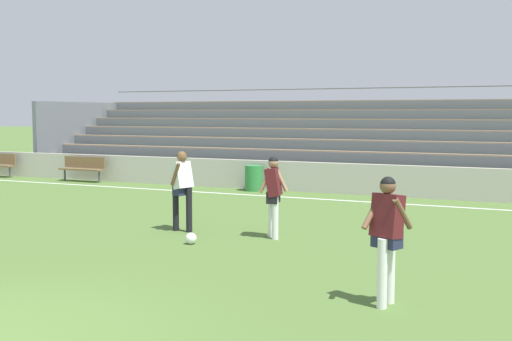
{
  "coord_description": "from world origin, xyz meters",
  "views": [
    {
      "loc": [
        5.63,
        -4.68,
        2.52
      ],
      "look_at": [
        0.1,
        7.79,
        1.24
      ],
      "focal_mm": 43.71,
      "sensor_mm": 36.0,
      "label": 1
    }
  ],
  "objects_px": {
    "player_white_wide_right": "(182,184)",
    "player_dark_wide_left": "(387,229)",
    "soccer_ball": "(191,238)",
    "bleacher_stand": "(327,138)",
    "trash_bin": "(254,178)",
    "player_dark_dropping_back": "(273,190)",
    "bench_far_left": "(83,167)"
  },
  "relations": [
    {
      "from": "player_white_wide_right",
      "to": "player_dark_wide_left",
      "type": "distance_m",
      "value": 6.05
    },
    {
      "from": "player_white_wide_right",
      "to": "soccer_ball",
      "type": "bearing_deg",
      "value": -52.41
    },
    {
      "from": "bleacher_stand",
      "to": "soccer_ball",
      "type": "bearing_deg",
      "value": -84.71
    },
    {
      "from": "bleacher_stand",
      "to": "trash_bin",
      "type": "bearing_deg",
      "value": -104.1
    },
    {
      "from": "player_dark_wide_left",
      "to": "soccer_ball",
      "type": "distance_m",
      "value": 4.9
    },
    {
      "from": "player_dark_dropping_back",
      "to": "player_dark_wide_left",
      "type": "distance_m",
      "value": 4.59
    },
    {
      "from": "bench_far_left",
      "to": "player_white_wide_right",
      "type": "height_order",
      "value": "player_white_wide_right"
    },
    {
      "from": "bleacher_stand",
      "to": "soccer_ball",
      "type": "height_order",
      "value": "bleacher_stand"
    },
    {
      "from": "bleacher_stand",
      "to": "bench_far_left",
      "type": "distance_m",
      "value": 9.09
    },
    {
      "from": "bench_far_left",
      "to": "soccer_ball",
      "type": "relative_size",
      "value": 8.18
    },
    {
      "from": "bench_far_left",
      "to": "player_white_wide_right",
      "type": "relative_size",
      "value": 1.06
    },
    {
      "from": "bleacher_stand",
      "to": "player_dark_dropping_back",
      "type": "height_order",
      "value": "bleacher_stand"
    },
    {
      "from": "bleacher_stand",
      "to": "player_white_wide_right",
      "type": "relative_size",
      "value": 13.69
    },
    {
      "from": "bench_far_left",
      "to": "player_white_wide_right",
      "type": "distance_m",
      "value": 10.68
    },
    {
      "from": "player_dark_dropping_back",
      "to": "bench_far_left",
      "type": "bearing_deg",
      "value": 146.92
    },
    {
      "from": "player_white_wide_right",
      "to": "trash_bin",
      "type": "bearing_deg",
      "value": 101.63
    },
    {
      "from": "bench_far_left",
      "to": "soccer_ball",
      "type": "height_order",
      "value": "bench_far_left"
    },
    {
      "from": "trash_bin",
      "to": "soccer_ball",
      "type": "xyz_separation_m",
      "value": [
        2.22,
        -7.9,
        -0.3
      ]
    },
    {
      "from": "bench_far_left",
      "to": "player_dark_wide_left",
      "type": "height_order",
      "value": "player_dark_wide_left"
    },
    {
      "from": "trash_bin",
      "to": "player_dark_dropping_back",
      "type": "distance_m",
      "value": 7.58
    },
    {
      "from": "bench_far_left",
      "to": "soccer_ball",
      "type": "bearing_deg",
      "value": -41.01
    },
    {
      "from": "bleacher_stand",
      "to": "player_dark_dropping_back",
      "type": "relative_size",
      "value": 14.21
    },
    {
      "from": "player_white_wide_right",
      "to": "player_dark_dropping_back",
      "type": "bearing_deg",
      "value": 3.42
    },
    {
      "from": "bench_far_left",
      "to": "player_dark_wide_left",
      "type": "distance_m",
      "value": 16.71
    },
    {
      "from": "bench_far_left",
      "to": "trash_bin",
      "type": "bearing_deg",
      "value": 0.42
    },
    {
      "from": "soccer_ball",
      "to": "player_dark_dropping_back",
      "type": "bearing_deg",
      "value": 43.84
    },
    {
      "from": "player_dark_dropping_back",
      "to": "player_dark_wide_left",
      "type": "relative_size",
      "value": 0.97
    },
    {
      "from": "player_dark_wide_left",
      "to": "soccer_ball",
      "type": "relative_size",
      "value": 7.72
    },
    {
      "from": "player_dark_dropping_back",
      "to": "soccer_ball",
      "type": "bearing_deg",
      "value": -136.16
    },
    {
      "from": "bleacher_stand",
      "to": "player_white_wide_right",
      "type": "distance_m",
      "value": 11.2
    },
    {
      "from": "bench_far_left",
      "to": "trash_bin",
      "type": "distance_m",
      "value": 6.81
    },
    {
      "from": "player_dark_wide_left",
      "to": "soccer_ball",
      "type": "xyz_separation_m",
      "value": [
        -4.24,
        2.29,
        -0.9
      ]
    }
  ]
}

